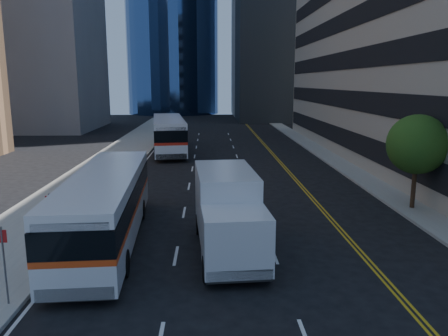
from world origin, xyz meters
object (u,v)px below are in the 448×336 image
at_px(bus_front, 106,205).
at_px(box_truck, 228,211).
at_px(bus_rear, 169,133).
at_px(street_tree, 417,144).

distance_m(bus_front, box_truck, 5.38).
xyz_separation_m(bus_front, bus_rear, (0.43, 25.23, 0.17)).
bearing_deg(bus_rear, bus_front, -97.95).
relative_size(bus_rear, box_truck, 1.91).
relative_size(street_tree, bus_rear, 0.38).
relative_size(street_tree, box_truck, 0.73).
relative_size(bus_front, box_truck, 1.72).
height_order(bus_front, bus_rear, bus_rear).
bearing_deg(bus_rear, box_truck, -86.74).
xyz_separation_m(street_tree, bus_rear, (-15.17, 20.89, -1.78)).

